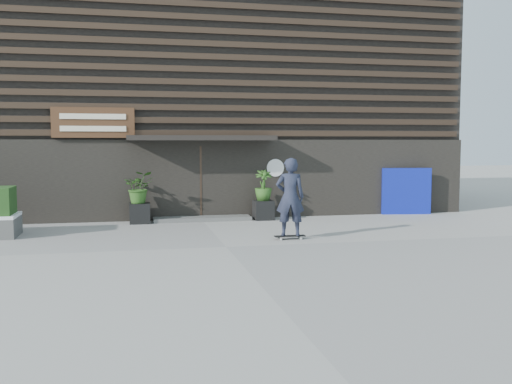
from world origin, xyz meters
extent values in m
plane|color=#989590|center=(0.00, 0.00, 0.00)|extent=(80.00, 80.00, 0.00)
cube|color=#50504D|center=(0.00, 4.60, 0.06)|extent=(3.00, 0.80, 0.12)
cube|color=black|center=(-1.90, 4.40, 0.30)|extent=(0.60, 0.60, 0.60)
imported|color=#2D591E|center=(-1.90, 4.40, 1.08)|extent=(0.86, 0.75, 0.96)
cube|color=black|center=(1.90, 4.40, 0.30)|extent=(0.60, 0.60, 0.60)
imported|color=#2D591E|center=(1.90, 4.40, 1.08)|extent=(0.54, 0.54, 0.96)
cube|color=#0B1695|center=(6.90, 4.70, 0.78)|extent=(1.66, 0.36, 1.55)
cube|color=black|center=(0.00, 10.00, 4.00)|extent=(18.00, 10.00, 8.00)
cube|color=black|center=(0.00, 4.94, 1.25)|extent=(18.00, 0.12, 2.50)
cube|color=#38281E|center=(0.00, 4.88, 2.70)|extent=(17.60, 0.08, 0.18)
cube|color=#38281E|center=(0.00, 4.88, 3.09)|extent=(17.60, 0.08, 0.18)
cube|color=#38281E|center=(0.00, 4.88, 3.48)|extent=(17.60, 0.08, 0.18)
cube|color=#38281E|center=(0.00, 4.88, 3.88)|extent=(17.60, 0.08, 0.18)
cube|color=#38281E|center=(0.00, 4.88, 4.27)|extent=(17.60, 0.08, 0.18)
cube|color=#38281E|center=(0.00, 4.88, 4.66)|extent=(17.60, 0.08, 0.18)
cube|color=#38281E|center=(0.00, 4.88, 5.05)|extent=(17.60, 0.08, 0.18)
cube|color=#38281E|center=(0.00, 4.88, 5.45)|extent=(17.60, 0.08, 0.18)
cube|color=#38281E|center=(0.00, 4.88, 5.84)|extent=(17.60, 0.08, 0.18)
cube|color=#38281E|center=(0.00, 4.88, 6.23)|extent=(17.60, 0.08, 0.18)
cube|color=#38281E|center=(0.00, 4.88, 6.62)|extent=(17.60, 0.08, 0.18)
cube|color=black|center=(0.00, 4.50, 2.55)|extent=(4.50, 1.00, 0.15)
cube|color=black|center=(0.00, 5.10, 1.15)|extent=(2.40, 0.30, 2.30)
cube|color=#38281E|center=(0.00, 4.92, 1.15)|extent=(0.06, 0.10, 2.30)
cube|color=#472B19|center=(-3.20, 4.80, 3.00)|extent=(2.40, 0.10, 0.90)
cube|color=beige|center=(-3.20, 4.73, 3.18)|extent=(1.90, 0.02, 0.16)
cube|color=beige|center=(-3.20, 4.73, 2.82)|extent=(1.90, 0.02, 0.16)
cylinder|color=white|center=(2.40, 4.86, 1.60)|extent=(0.56, 0.03, 0.56)
cube|color=black|center=(1.73, 0.69, 0.09)|extent=(0.78, 0.20, 0.02)
cylinder|color=beige|center=(1.47, 0.59, 0.03)|extent=(0.06, 0.03, 0.06)
cylinder|color=#A1A19D|center=(1.47, 0.79, 0.03)|extent=(0.06, 0.03, 0.06)
cylinder|color=#A5A5A0|center=(1.99, 0.59, 0.03)|extent=(0.06, 0.03, 0.06)
cylinder|color=#ACACA7|center=(1.99, 0.79, 0.03)|extent=(0.06, 0.03, 0.06)
imported|color=#1B1F31|center=(1.73, 0.69, 1.07)|extent=(0.79, 0.60, 1.94)
camera|label=1|loc=(-2.10, -12.99, 2.43)|focal=40.28mm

